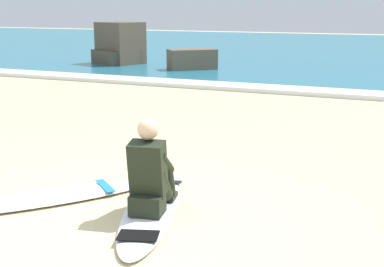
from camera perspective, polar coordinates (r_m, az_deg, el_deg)
name	(u,v)px	position (r m, az deg, el deg)	size (l,w,h in m)	color
ground_plane	(107,230)	(5.19, -9.05, -10.20)	(80.00, 80.00, 0.00)	beige
sea	(367,50)	(26.84, 18.17, 8.44)	(80.00, 28.00, 0.10)	teal
breaking_foam	(306,91)	(13.35, 12.08, 4.45)	(80.00, 0.90, 0.11)	white
surfboard_main	(152,207)	(5.62, -4.29, -7.80)	(1.31, 2.55, 0.08)	silver
surfer_seated	(150,175)	(5.32, -4.48, -4.45)	(0.46, 0.75, 0.95)	black
surfboard_spare_near	(46,198)	(6.06, -15.33, -6.65)	(1.92, 2.16, 0.08)	silver
rock_outcrop_distant	(131,51)	(18.82, -6.49, 8.81)	(4.88, 2.20, 1.54)	brown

